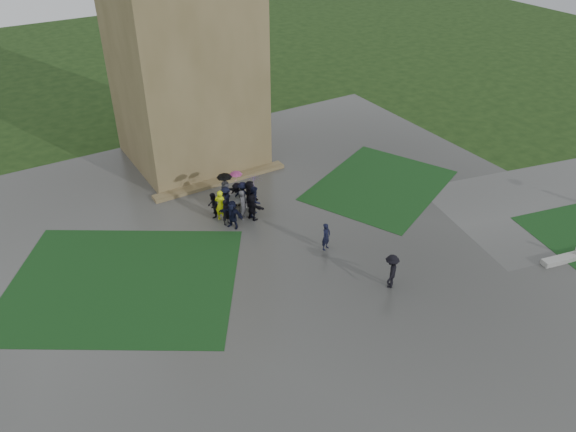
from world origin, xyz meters
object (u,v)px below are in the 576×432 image
bench (235,201)px  pedestrian_mid (326,237)px  tower (181,24)px  pedestrian_near (391,271)px

bench → pedestrian_mid: size_ratio=1.01×
pedestrian_mid → bench: bearing=89.0°
tower → pedestrian_near: 19.92m
bench → pedestrian_mid: bearing=-63.8°
tower → pedestrian_mid: bearing=-83.2°
pedestrian_mid → tower: bearing=75.7°
tower → bench: tower is taller
tower → pedestrian_mid: (1.65, -13.86, -8.20)m
bench → pedestrian_mid: 6.62m
pedestrian_mid → pedestrian_near: pedestrian_near is taller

